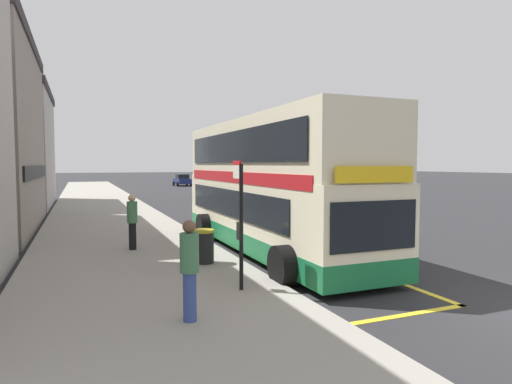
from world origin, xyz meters
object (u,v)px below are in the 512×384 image
parked_car_navy_behind (248,190)px  litter_bin (204,246)px  parked_car_navy_distant (182,180)px  double_decker_bus (269,190)px  bus_stop_sign (240,215)px  pedestrian_waiting_near_sign (190,266)px  pedestrian_further_back (132,219)px

parked_car_navy_behind → litter_bin: bearing=-112.1°
parked_car_navy_behind → parked_car_navy_distant: 24.80m
double_decker_bus → parked_car_navy_behind: (7.35, 20.81, -1.27)m
bus_stop_sign → parked_car_navy_distant: bus_stop_sign is taller
pedestrian_waiting_near_sign → litter_bin: pedestrian_waiting_near_sign is taller
bus_stop_sign → parked_car_navy_behind: bearing=68.3°
bus_stop_sign → parked_car_navy_distant: bearing=78.8°
litter_bin → parked_car_navy_behind: bearing=65.8°
parked_car_navy_distant → pedestrian_further_back: (-11.56, -44.32, 0.34)m
bus_stop_sign → litter_bin: (-0.06, 2.79, -1.19)m
pedestrian_waiting_near_sign → pedestrian_further_back: size_ratio=1.00×
double_decker_bus → bus_stop_sign: 5.03m
double_decker_bus → bus_stop_sign: size_ratio=3.91×
litter_bin → bus_stop_sign: bearing=-88.8°
double_decker_bus → pedestrian_waiting_near_sign: double_decker_bus is taller
bus_stop_sign → pedestrian_further_back: size_ratio=1.58×
parked_car_navy_behind → litter_bin: size_ratio=4.40×
pedestrian_further_back → bus_stop_sign: bearing=-72.9°
parked_car_navy_behind → parked_car_navy_distant: (-0.13, 24.80, 0.00)m
double_decker_bus → parked_car_navy_behind: 22.11m
parked_car_navy_behind → litter_bin: 24.45m
bus_stop_sign → pedestrian_further_back: bearing=107.1°
parked_car_navy_distant → bus_stop_sign: bearing=-102.9°
pedestrian_further_back → litter_bin: pedestrian_further_back is taller
parked_car_navy_distant → pedestrian_further_back: pedestrian_further_back is taller
parked_car_navy_distant → pedestrian_waiting_near_sign: pedestrian_waiting_near_sign is taller
parked_car_navy_distant → litter_bin: size_ratio=4.40×
parked_car_navy_behind → double_decker_bus: bearing=-107.3°
parked_car_navy_behind → pedestrian_further_back: 22.75m
double_decker_bus → pedestrian_waiting_near_sign: bearing=-125.4°
pedestrian_waiting_near_sign → bus_stop_sign: bearing=45.3°
double_decker_bus → parked_car_navy_distant: bearing=81.0°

